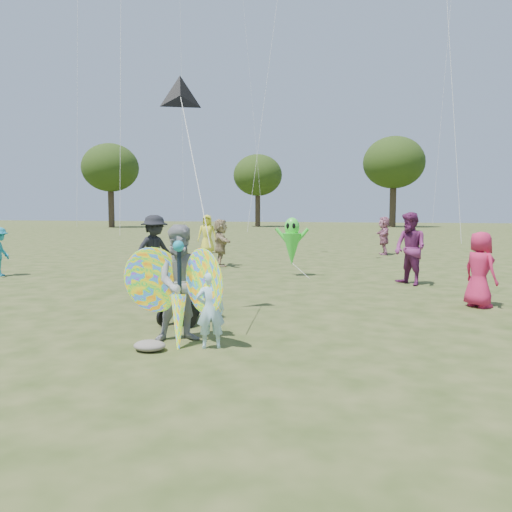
{
  "coord_description": "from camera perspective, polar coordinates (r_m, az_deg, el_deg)",
  "views": [
    {
      "loc": [
        2.24,
        -7.31,
        1.92
      ],
      "look_at": [
        -0.2,
        1.5,
        1.1
      ],
      "focal_mm": 35.0,
      "sensor_mm": 36.0,
      "label": 1
    }
  ],
  "objects": [
    {
      "name": "ground",
      "position": [
        7.88,
        -1.53,
        -8.98
      ],
      "size": [
        160.0,
        160.0,
        0.0
      ],
      "primitive_type": "plane",
      "color": "#51592B",
      "rests_on": "ground"
    },
    {
      "name": "child_girl",
      "position": [
        7.05,
        -5.23,
        -6.13
      ],
      "size": [
        0.47,
        0.39,
        1.09
      ],
      "primitive_type": "imported",
      "rotation": [
        0.0,
        0.0,
        3.54
      ],
      "color": "#ACDEF4",
      "rests_on": "ground"
    },
    {
      "name": "adult_man",
      "position": [
        7.43,
        -8.36,
        -3.1
      ],
      "size": [
        1.05,
        0.98,
        1.73
      ],
      "primitive_type": "imported",
      "rotation": [
        0.0,
        0.0,
        0.51
      ],
      "color": "#929397",
      "rests_on": "ground"
    },
    {
      "name": "grey_bag",
      "position": [
        7.15,
        -12.07,
        -9.98
      ],
      "size": [
        0.45,
        0.37,
        0.14
      ],
      "primitive_type": "ellipsoid",
      "color": "gray",
      "rests_on": "ground"
    },
    {
      "name": "crowd_a",
      "position": [
        10.92,
        24.21,
        -1.42
      ],
      "size": [
        0.84,
        0.88,
        1.52
      ],
      "primitive_type": "imported",
      "rotation": [
        0.0,
        0.0,
        2.24
      ],
      "color": "#C01E4B",
      "rests_on": "ground"
    },
    {
      "name": "crowd_b",
      "position": [
        12.95,
        -11.51,
        0.58
      ],
      "size": [
        1.17,
        1.36,
        1.83
      ],
      "primitive_type": "imported",
      "rotation": [
        0.0,
        0.0,
        1.07
      ],
      "color": "black",
      "rests_on": "ground"
    },
    {
      "name": "crowd_d",
      "position": [
        17.43,
        -4.06,
        1.53
      ],
      "size": [
        1.14,
        1.59,
        1.65
      ],
      "primitive_type": "imported",
      "rotation": [
        0.0,
        0.0,
        2.05
      ],
      "color": "tan",
      "rests_on": "ground"
    },
    {
      "name": "crowd_e",
      "position": [
        13.55,
        17.21,
        0.8
      ],
      "size": [
        1.15,
        1.17,
        1.9
      ],
      "primitive_type": "imported",
      "rotation": [
        0.0,
        0.0,
        5.44
      ],
      "color": "#70255C",
      "rests_on": "ground"
    },
    {
      "name": "crowd_g",
      "position": [
        22.93,
        -5.6,
        2.52
      ],
      "size": [
        0.97,
        0.75,
        1.76
      ],
      "primitive_type": "imported",
      "rotation": [
        0.0,
        0.0,
        0.24
      ],
      "color": "yellow",
      "rests_on": "ground"
    },
    {
      "name": "crowd_j",
      "position": [
        22.79,
        14.4,
        2.28
      ],
      "size": [
        0.7,
        1.62,
        1.69
      ],
      "primitive_type": "imported",
      "rotation": [
        0.0,
        0.0,
        4.85
      ],
      "color": "#A75F7B",
      "rests_on": "ground"
    },
    {
      "name": "jogging_stroller",
      "position": [
        8.75,
        -8.01,
        -3.52
      ],
      "size": [
        0.69,
        1.12,
        1.09
      ],
      "rotation": [
        0.0,
        0.0,
        -0.3
      ],
      "color": "black",
      "rests_on": "ground"
    },
    {
      "name": "butterfly_kite",
      "position": [
        7.2,
        -8.82,
        -4.28
      ],
      "size": [
        1.74,
        0.75,
        1.71
      ],
      "color": "red",
      "rests_on": "ground"
    },
    {
      "name": "delta_kite_rig",
      "position": [
        9.29,
        -8.61,
        17.5
      ],
      "size": [
        1.56,
        1.81,
        2.96
      ],
      "color": "black",
      "rests_on": "ground"
    },
    {
      "name": "alien_kite",
      "position": [
        14.75,
        4.12,
        1.43
      ],
      "size": [
        1.12,
        0.69,
        1.74
      ],
      "color": "#39ED37",
      "rests_on": "ground"
    },
    {
      "name": "tree_line",
      "position": [
        52.55,
        17.28,
        10.32
      ],
      "size": [
        91.78,
        33.6,
        10.79
      ],
      "color": "#3A2D21",
      "rests_on": "ground"
    }
  ]
}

